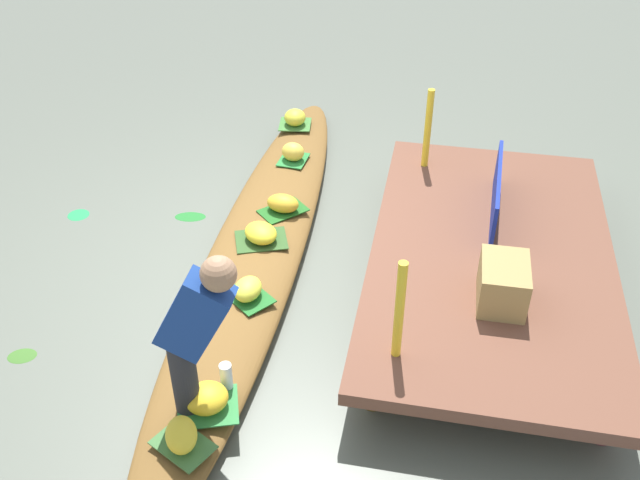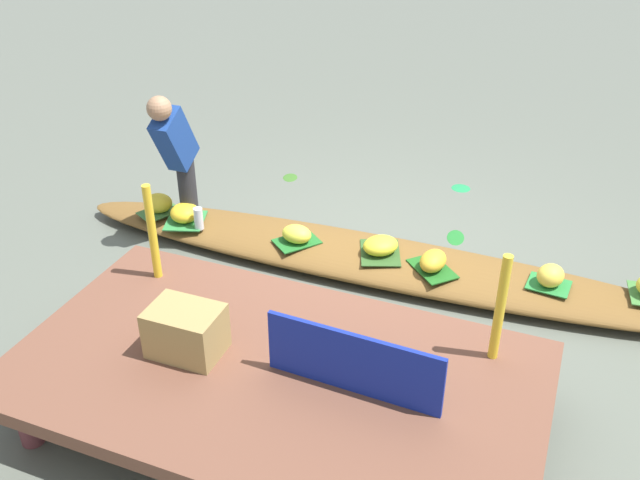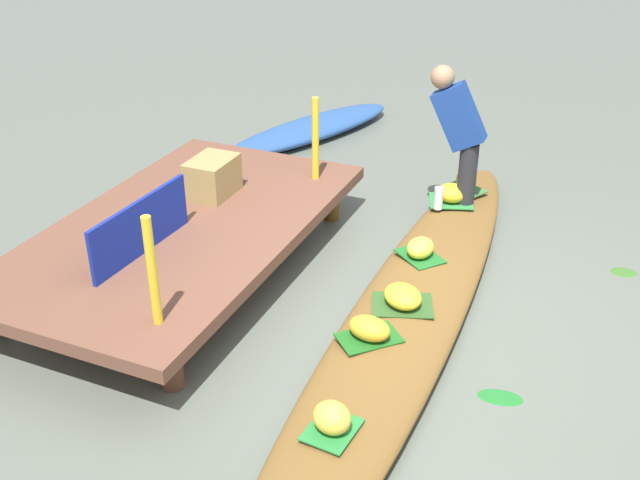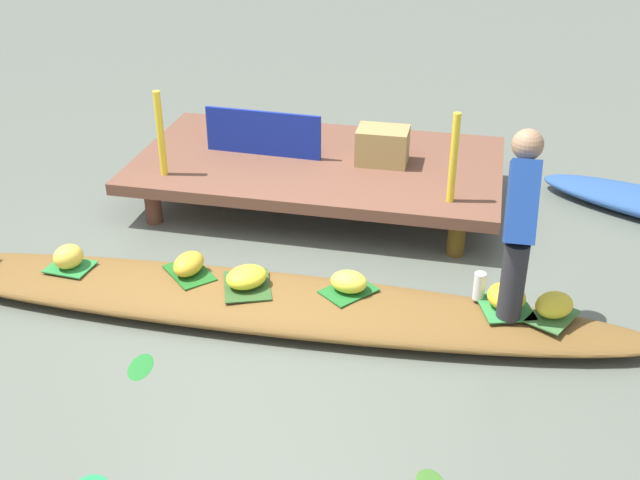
% 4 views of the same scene
% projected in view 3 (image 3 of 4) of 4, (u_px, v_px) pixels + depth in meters
% --- Properties ---
extents(canal_water, '(40.00, 40.00, 0.00)m').
position_uv_depth(canal_water, '(407.00, 326.00, 5.30)').
color(canal_water, '#5A6156').
rests_on(canal_water, ground).
extents(dock_platform, '(3.20, 1.80, 0.40)m').
position_uv_depth(dock_platform, '(183.00, 230.00, 5.84)').
color(dock_platform, brown).
rests_on(dock_platform, ground).
extents(vendor_boat, '(5.55, 0.88, 0.18)m').
position_uv_depth(vendor_boat, '(407.00, 315.00, 5.25)').
color(vendor_boat, brown).
rests_on(vendor_boat, ground).
extents(moored_boat, '(2.42, 1.45, 0.19)m').
position_uv_depth(moored_boat, '(312.00, 129.00, 8.57)').
color(moored_boat, '#2A4F8E').
rests_on(moored_boat, ground).
extents(leaf_mat_0, '(0.46, 0.46, 0.01)m').
position_uv_depth(leaf_mat_0, '(369.00, 338.00, 4.85)').
color(leaf_mat_0, '#1E5E1D').
rests_on(leaf_mat_0, vendor_boat).
extents(banana_bunch_0, '(0.23, 0.31, 0.15)m').
position_uv_depth(banana_bunch_0, '(369.00, 328.00, 4.82)').
color(banana_bunch_0, gold).
rests_on(banana_bunch_0, vendor_boat).
extents(leaf_mat_1, '(0.44, 0.50, 0.01)m').
position_uv_depth(leaf_mat_1, '(402.00, 305.00, 5.19)').
color(leaf_mat_1, '#2E5323').
rests_on(leaf_mat_1, vendor_boat).
extents(banana_bunch_1, '(0.38, 0.38, 0.14)m').
position_uv_depth(banana_bunch_1, '(403.00, 296.00, 5.16)').
color(banana_bunch_1, yellow).
rests_on(banana_bunch_1, vendor_boat).
extents(leaf_mat_2, '(0.38, 0.42, 0.01)m').
position_uv_depth(leaf_mat_2, '(465.00, 189.00, 6.89)').
color(leaf_mat_2, '#3D6F38').
rests_on(leaf_mat_2, vendor_boat).
extents(banana_bunch_2, '(0.30, 0.27, 0.18)m').
position_uv_depth(banana_bunch_2, '(466.00, 180.00, 6.85)').
color(banana_bunch_2, yellow).
rests_on(banana_bunch_2, vendor_boat).
extents(leaf_mat_3, '(0.43, 0.46, 0.01)m').
position_uv_depth(leaf_mat_3, '(451.00, 201.00, 6.66)').
color(leaf_mat_3, '#2F803D').
rests_on(leaf_mat_3, vendor_boat).
extents(banana_bunch_3, '(0.34, 0.35, 0.16)m').
position_uv_depth(banana_bunch_3, '(452.00, 193.00, 6.63)').
color(banana_bunch_3, yellow).
rests_on(banana_bunch_3, vendor_boat).
extents(leaf_mat_5, '(0.42, 0.44, 0.01)m').
position_uv_depth(leaf_mat_5, '(420.00, 256.00, 5.80)').
color(leaf_mat_5, '#1F6726').
rests_on(leaf_mat_5, vendor_boat).
extents(banana_bunch_5, '(0.27, 0.22, 0.15)m').
position_uv_depth(banana_bunch_5, '(420.00, 248.00, 5.76)').
color(banana_bunch_5, '#E8E741').
rests_on(banana_bunch_5, vendor_boat).
extents(leaf_mat_6, '(0.33, 0.28, 0.01)m').
position_uv_depth(leaf_mat_6, '(332.00, 430.00, 4.11)').
color(leaf_mat_6, '#277C37').
rests_on(leaf_mat_6, vendor_boat).
extents(banana_bunch_6, '(0.27, 0.28, 0.17)m').
position_uv_depth(banana_bunch_6, '(332.00, 418.00, 4.06)').
color(banana_bunch_6, yellow).
rests_on(banana_bunch_6, vendor_boat).
extents(vendor_person, '(0.20, 0.51, 1.20)m').
position_uv_depth(vendor_person, '(459.00, 127.00, 6.35)').
color(vendor_person, '#28282D').
rests_on(vendor_person, vendor_boat).
extents(water_bottle, '(0.08, 0.08, 0.20)m').
position_uv_depth(water_bottle, '(439.00, 198.00, 6.50)').
color(water_bottle, silver).
rests_on(water_bottle, vendor_boat).
extents(market_banner, '(1.06, 0.07, 0.40)m').
position_uv_depth(market_banner, '(141.00, 227.00, 5.32)').
color(market_banner, navy).
rests_on(market_banner, dock_platform).
extents(railing_post_west, '(0.06, 0.06, 0.73)m').
position_uv_depth(railing_post_west, '(152.00, 271.00, 4.47)').
color(railing_post_west, yellow).
rests_on(railing_post_west, dock_platform).
extents(railing_post_east, '(0.06, 0.06, 0.73)m').
position_uv_depth(railing_post_east, '(315.00, 139.00, 6.40)').
color(railing_post_east, yellow).
rests_on(railing_post_east, dock_platform).
extents(produce_crate, '(0.44, 0.32, 0.31)m').
position_uv_depth(produce_crate, '(212.00, 177.00, 6.21)').
color(produce_crate, '#9C824C').
rests_on(produce_crate, dock_platform).
extents(drifting_plant_0, '(0.20, 0.30, 0.01)m').
position_uv_depth(drifting_plant_0, '(500.00, 397.00, 4.62)').
color(drifting_plant_0, '#1F6E28').
rests_on(drifting_plant_0, ground).
extents(drifting_plant_2, '(0.21, 0.24, 0.01)m').
position_uv_depth(drifting_plant_2, '(624.00, 272.00, 5.94)').
color(drifting_plant_2, '#386824').
rests_on(drifting_plant_2, ground).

